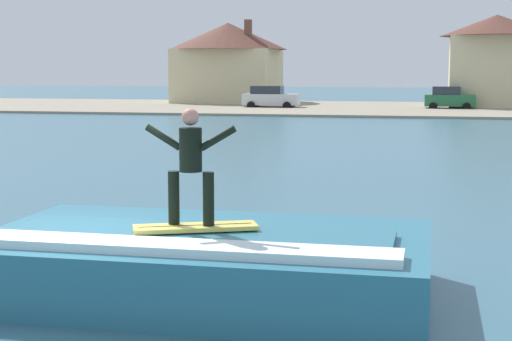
% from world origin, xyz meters
% --- Properties ---
extents(ground_plane, '(260.00, 260.00, 0.00)m').
position_xyz_m(ground_plane, '(0.00, 0.00, 0.00)').
color(ground_plane, '#38657A').
extents(wave_crest, '(6.38, 3.72, 1.03)m').
position_xyz_m(wave_crest, '(1.72, 0.55, 0.48)').
color(wave_crest, teal).
rests_on(wave_crest, ground_plane).
extents(surfboard, '(1.79, 1.14, 0.06)m').
position_xyz_m(surfboard, '(1.66, 0.29, 1.06)').
color(surfboard, '#EAD159').
rests_on(surfboard, wave_crest).
extents(surfer, '(1.32, 0.32, 1.64)m').
position_xyz_m(surfer, '(1.59, 0.30, 2.01)').
color(surfer, black).
rests_on(surfer, surfboard).
extents(shoreline_bank, '(120.00, 22.50, 0.17)m').
position_xyz_m(shoreline_bank, '(0.00, 54.45, 0.08)').
color(shoreline_bank, gray).
rests_on(shoreline_bank, ground_plane).
extents(car_near_shore, '(4.47, 2.18, 1.86)m').
position_xyz_m(car_near_shore, '(-8.01, 53.29, 0.95)').
color(car_near_shore, silver).
rests_on(car_near_shore, ground_plane).
extents(car_far_shore, '(3.86, 2.26, 1.86)m').
position_xyz_m(car_far_shore, '(6.06, 54.41, 0.95)').
color(car_far_shore, '#23663D').
rests_on(car_far_shore, ground_plane).
extents(house_with_chimney, '(10.88, 10.88, 7.59)m').
position_xyz_m(house_with_chimney, '(-13.71, 61.82, 4.12)').
color(house_with_chimney, beige).
rests_on(house_with_chimney, ground_plane).
extents(house_gabled_white, '(9.07, 9.07, 7.56)m').
position_xyz_m(house_gabled_white, '(9.73, 57.98, 4.22)').
color(house_gabled_white, beige).
rests_on(house_gabled_white, ground_plane).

